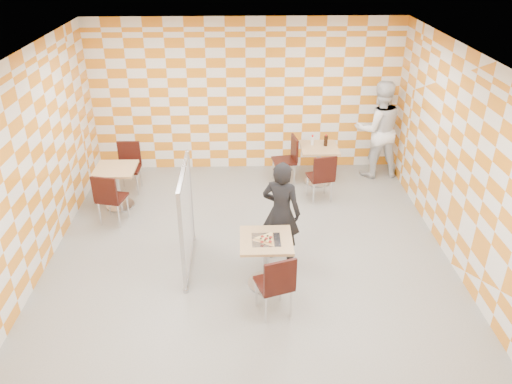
# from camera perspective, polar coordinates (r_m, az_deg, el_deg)

# --- Properties ---
(room_shell) EXTENTS (7.00, 7.00, 7.00)m
(room_shell) POSITION_cam_1_polar(r_m,az_deg,el_deg) (7.13, -0.89, 3.77)
(room_shell) COLOR gray
(room_shell) RESTS_ON ground
(main_table) EXTENTS (0.70, 0.70, 0.75)m
(main_table) POSITION_cam_1_polar(r_m,az_deg,el_deg) (6.81, 1.14, -7.11)
(main_table) COLOR tan
(main_table) RESTS_ON ground
(second_table) EXTENTS (0.70, 0.70, 0.75)m
(second_table) POSITION_cam_1_polar(r_m,az_deg,el_deg) (9.63, 7.17, 3.82)
(second_table) COLOR tan
(second_table) RESTS_ON ground
(empty_table) EXTENTS (0.70, 0.70, 0.75)m
(empty_table) POSITION_cam_1_polar(r_m,az_deg,el_deg) (9.04, -15.62, 1.26)
(empty_table) COLOR tan
(empty_table) RESTS_ON ground
(chair_main_front) EXTENTS (0.53, 0.54, 0.92)m
(chair_main_front) POSITION_cam_1_polar(r_m,az_deg,el_deg) (6.28, 2.38, -10.25)
(chair_main_front) COLOR black
(chair_main_front) RESTS_ON ground
(chair_second_front) EXTENTS (0.50, 0.51, 0.92)m
(chair_second_front) POSITION_cam_1_polar(r_m,az_deg,el_deg) (8.92, 7.58, 1.99)
(chair_second_front) COLOR black
(chair_second_front) RESTS_ON ground
(chair_second_side) EXTENTS (0.49, 0.48, 0.92)m
(chair_second_side) POSITION_cam_1_polar(r_m,az_deg,el_deg) (9.60, 3.78, 4.13)
(chair_second_side) COLOR black
(chair_second_side) RESTS_ON ground
(chair_empty_near) EXTENTS (0.51, 0.52, 0.92)m
(chair_empty_near) POSITION_cam_1_polar(r_m,az_deg,el_deg) (8.50, -16.49, -0.39)
(chair_empty_near) COLOR black
(chair_empty_near) RESTS_ON ground
(chair_empty_far) EXTENTS (0.43, 0.44, 0.92)m
(chair_empty_far) POSITION_cam_1_polar(r_m,az_deg,el_deg) (9.60, -14.31, 3.28)
(chair_empty_far) COLOR black
(chair_empty_far) RESTS_ON ground
(partition) EXTENTS (0.08, 1.38, 1.55)m
(partition) POSITION_cam_1_polar(r_m,az_deg,el_deg) (7.12, -7.94, -2.99)
(partition) COLOR white
(partition) RESTS_ON ground
(man_dark) EXTENTS (0.68, 0.57, 1.58)m
(man_dark) POSITION_cam_1_polar(r_m,az_deg,el_deg) (7.21, 2.90, -2.32)
(man_dark) COLOR black
(man_dark) RESTS_ON ground
(man_white) EXTENTS (0.99, 0.80, 1.92)m
(man_white) POSITION_cam_1_polar(r_m,az_deg,el_deg) (10.00, 13.79, 6.96)
(man_white) COLOR white
(man_white) RESTS_ON ground
(pizza_on_foil) EXTENTS (0.40, 0.40, 0.04)m
(pizza_on_foil) POSITION_cam_1_polar(r_m,az_deg,el_deg) (6.65, 1.17, -5.37)
(pizza_on_foil) COLOR silver
(pizza_on_foil) RESTS_ON main_table
(sport_bottle) EXTENTS (0.06, 0.06, 0.20)m
(sport_bottle) POSITION_cam_1_polar(r_m,az_deg,el_deg) (9.58, 6.45, 5.88)
(sport_bottle) COLOR white
(sport_bottle) RESTS_ON second_table
(soda_bottle) EXTENTS (0.07, 0.07, 0.23)m
(soda_bottle) POSITION_cam_1_polar(r_m,az_deg,el_deg) (9.56, 7.98, 5.83)
(soda_bottle) COLOR black
(soda_bottle) RESTS_ON second_table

